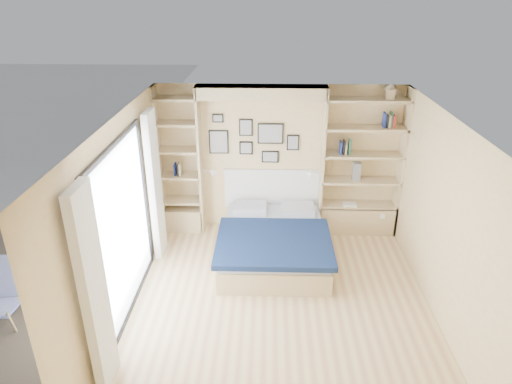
{
  "coord_description": "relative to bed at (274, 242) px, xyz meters",
  "views": [
    {
      "loc": [
        -0.18,
        -4.92,
        3.92
      ],
      "look_at": [
        -0.35,
        0.9,
        1.26
      ],
      "focal_mm": 32.0,
      "sensor_mm": 36.0,
      "label": 1
    }
  ],
  "objects": [
    {
      "name": "bed",
      "position": [
        0.0,
        0.0,
        0.0
      ],
      "size": [
        1.69,
        2.09,
        1.07
      ],
      "color": "#D8C187",
      "rests_on": "ground"
    },
    {
      "name": "room_shell",
      "position": [
        -0.3,
        0.32,
        0.81
      ],
      "size": [
        4.5,
        4.5,
        4.5
      ],
      "color": "beige",
      "rests_on": "ground"
    },
    {
      "name": "photo_gallery",
      "position": [
        -0.37,
        1.02,
        1.33
      ],
      "size": [
        1.48,
        0.02,
        0.82
      ],
      "color": "black",
      "rests_on": "ground"
    },
    {
      "name": "deck_chair",
      "position": [
        -3.44,
        -1.52,
        0.1
      ],
      "size": [
        0.57,
        0.83,
        0.78
      ],
      "rotation": [
        0.0,
        0.0,
        0.14
      ],
      "color": "tan",
      "rests_on": "ground"
    },
    {
      "name": "shelf_decor",
      "position": [
        1.15,
        0.87,
        1.42
      ],
      "size": [
        3.51,
        0.23,
        2.03
      ],
      "color": "navy",
      "rests_on": "ground"
    },
    {
      "name": "ground",
      "position": [
        0.08,
        -1.2,
        -0.27
      ],
      "size": [
        4.5,
        4.5,
        0.0
      ],
      "primitive_type": "plane",
      "color": "#DAC080",
      "rests_on": "ground"
    },
    {
      "name": "reading_lamps",
      "position": [
        -0.22,
        0.8,
        0.83
      ],
      "size": [
        1.92,
        0.12,
        0.15
      ],
      "color": "silver",
      "rests_on": "ground"
    },
    {
      "name": "deck",
      "position": [
        -3.52,
        -1.2,
        -0.27
      ],
      "size": [
        3.2,
        4.0,
        0.05
      ],
      "primitive_type": "cube",
      "color": "brown",
      "rests_on": "ground"
    }
  ]
}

